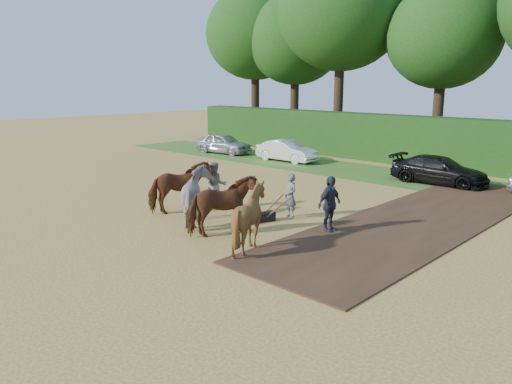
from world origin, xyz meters
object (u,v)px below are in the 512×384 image
object	(u,v)px
parked_cars	(457,172)
spectator_near	(216,186)
plough_team	(212,201)
spectator_far	(330,204)

from	to	relation	value
parked_cars	spectator_near	bearing A→B (deg)	-115.16
plough_team	parked_cars	distance (m)	13.60
spectator_near	parked_cars	xyz separation A→B (m)	(5.28, 11.24, -0.27)
spectator_far	parked_cars	world-z (taller)	spectator_far
spectator_near	spectator_far	distance (m)	5.22
spectator_near	spectator_far	xyz separation A→B (m)	(5.18, 0.57, 0.02)
spectator_far	spectator_near	bearing A→B (deg)	98.40
spectator_near	parked_cars	bearing A→B (deg)	9.77
spectator_far	parked_cars	distance (m)	10.67
spectator_near	spectator_far	size ratio (longest dim) A/B	0.98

